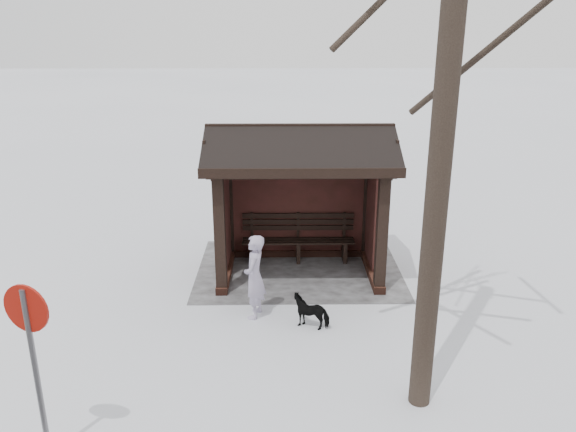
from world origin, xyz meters
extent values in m
plane|color=silver|center=(0.00, 0.00, 0.00)|extent=(120.00, 120.00, 0.00)
cube|color=gray|center=(0.00, -0.20, 0.01)|extent=(4.20, 3.20, 0.02)
cube|color=#391D14|center=(0.00, -0.90, 0.08)|extent=(3.30, 0.22, 0.16)
cube|color=#391D14|center=(-1.50, 0.00, 0.08)|extent=(0.22, 2.10, 0.16)
cube|color=#391D14|center=(1.50, 0.00, 0.08)|extent=(0.22, 2.10, 0.16)
cube|color=black|center=(-1.50, 0.90, 1.15)|extent=(0.20, 0.20, 2.30)
cube|color=black|center=(1.50, 0.90, 1.15)|extent=(0.20, 0.20, 2.30)
cube|color=black|center=(-1.50, -0.90, 1.15)|extent=(0.20, 0.20, 2.30)
cube|color=black|center=(1.50, -0.90, 1.15)|extent=(0.20, 0.20, 2.30)
cube|color=black|center=(0.00, -0.90, 1.23)|extent=(2.80, 0.08, 2.14)
cube|color=black|center=(-1.50, -0.31, 1.23)|extent=(0.08, 1.17, 2.14)
cube|color=black|center=(1.50, -0.31, 1.23)|extent=(0.08, 1.17, 2.14)
cube|color=black|center=(0.00, 0.90, 2.36)|extent=(3.40, 0.20, 0.18)
cube|color=black|center=(0.00, -0.90, 2.36)|extent=(3.40, 0.20, 0.18)
cylinder|color=black|center=(-1.50, 4.20, 4.28)|extent=(0.29, 0.29, 8.55)
imported|color=#A89DB8|center=(0.83, 1.80, 0.75)|extent=(0.47, 0.62, 1.51)
imported|color=black|center=(-0.14, 2.14, 0.28)|extent=(0.72, 0.49, 0.56)
cylinder|color=slate|center=(3.14, 5.15, 1.09)|extent=(0.07, 0.07, 2.17)
cylinder|color=#A7160B|center=(3.14, 5.13, 1.94)|extent=(0.55, 0.20, 0.57)
cylinder|color=white|center=(3.14, 5.11, 1.94)|extent=(0.42, 0.16, 0.43)
camera|label=1|loc=(0.36, 10.60, 4.84)|focal=35.00mm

